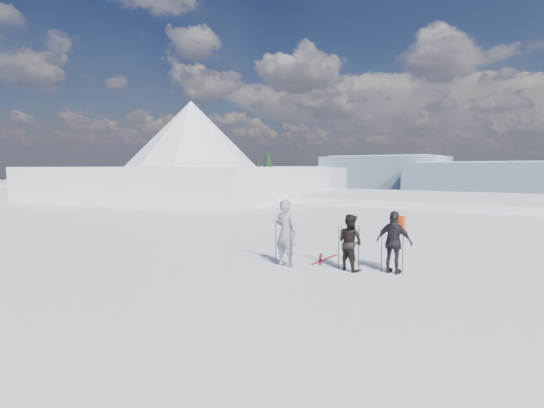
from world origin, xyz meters
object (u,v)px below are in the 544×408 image
Objects in this scene: skier_grey at (286,233)px; skier_pack at (394,242)px; skis_loose at (323,259)px; skier_dark at (350,242)px.

skier_grey reaches higher than skier_pack.
skier_grey is at bearing -111.50° from skis_loose.
skier_pack is at bearing -158.49° from skier_grey.
skier_pack is 1.02× the size of skis_loose.
skis_loose is at bearing -14.11° from skier_dark.
skier_pack reaches higher than skier_dark.
skis_loose is (-2.42, 0.46, -0.85)m from skier_pack.
skier_grey is 1.24× the size of skier_dark.
skier_grey is at bearing 20.82° from skier_pack.
skier_dark is 1.69m from skis_loose.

